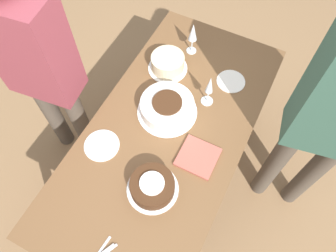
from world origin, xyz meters
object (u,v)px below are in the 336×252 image
(cake_front_chocolate, at_px, (152,186))
(wine_glass_far, at_px, (210,87))
(person_watching, at_px, (39,65))
(cake_back_decorated, at_px, (168,63))
(wine_glass_near, at_px, (193,33))
(cake_center_white, at_px, (167,107))

(cake_front_chocolate, bearing_deg, wine_glass_far, -2.96)
(wine_glass_far, relative_size, person_watching, 0.14)
(cake_back_decorated, distance_m, person_watching, 0.73)
(cake_back_decorated, xyz_separation_m, wine_glass_near, (0.19, -0.07, 0.10))
(person_watching, bearing_deg, wine_glass_far, 14.47)
(cake_front_chocolate, bearing_deg, wine_glass_near, 12.93)
(cake_back_decorated, bearing_deg, wine_glass_far, -110.25)
(wine_glass_near, distance_m, wine_glass_far, 0.39)
(cake_front_chocolate, height_order, cake_back_decorated, cake_back_decorated)
(wine_glass_near, bearing_deg, wine_glass_far, -142.01)
(cake_front_chocolate, distance_m, cake_back_decorated, 0.78)
(cake_back_decorated, relative_size, wine_glass_far, 1.09)
(cake_center_white, relative_size, cake_back_decorated, 1.41)
(cake_front_chocolate, relative_size, wine_glass_near, 1.17)
(cake_back_decorated, xyz_separation_m, wine_glass_far, (-0.12, -0.31, 0.09))
(cake_front_chocolate, distance_m, person_watching, 0.89)
(wine_glass_near, distance_m, person_watching, 0.90)
(cake_front_chocolate, relative_size, person_watching, 0.17)
(cake_center_white, bearing_deg, wine_glass_far, -46.05)
(wine_glass_near, xyz_separation_m, wine_glass_far, (-0.31, -0.24, -0.01))
(cake_center_white, relative_size, wine_glass_near, 1.53)
(cake_center_white, height_order, wine_glass_far, wine_glass_far)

